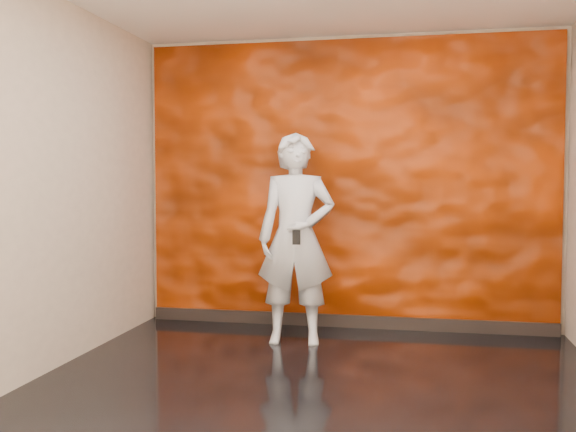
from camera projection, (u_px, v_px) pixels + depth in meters
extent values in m
cube|color=black|center=(315.00, 391.00, 4.31)|extent=(4.00, 4.00, 0.01)
cube|color=tan|center=(348.00, 182.00, 6.19)|extent=(4.00, 0.02, 2.80)
cube|color=tan|center=(229.00, 184.00, 2.28)|extent=(4.00, 0.02, 2.80)
cube|color=tan|center=(42.00, 182.00, 4.63)|extent=(0.02, 4.00, 2.80)
cube|color=#C23401|center=(347.00, 184.00, 6.16)|extent=(3.90, 0.06, 2.75)
cube|color=black|center=(346.00, 321.00, 6.19)|extent=(3.90, 0.04, 0.12)
imported|color=#90959E|center=(296.00, 238.00, 5.56)|extent=(0.71, 0.50, 1.83)
cube|color=black|center=(296.00, 237.00, 5.30)|extent=(0.07, 0.02, 0.12)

